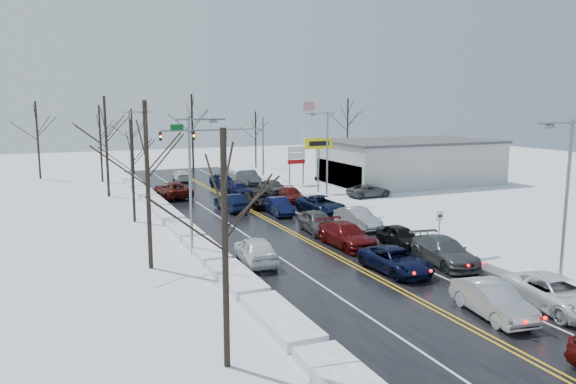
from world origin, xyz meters
name	(u,v)px	position (x,y,z in m)	size (l,w,h in m)	color
ground	(288,230)	(0.00, 0.00, 0.00)	(160.00, 160.00, 0.00)	silver
road_surface	(278,225)	(0.00, 2.00, 0.01)	(14.00, 84.00, 0.01)	black
snow_bank_left	(185,234)	(-7.60, 2.00, 0.00)	(1.86, 72.00, 0.50)	white
snow_bank_right	(359,218)	(7.60, 2.00, 0.00)	(1.86, 72.00, 0.50)	white
traffic_signal_mast	(225,138)	(3.45, 27.99, 5.48)	(13.28, 0.39, 8.00)	slate
tires_plus_sign	(319,147)	(10.50, 15.99, 4.99)	(3.20, 0.34, 6.00)	slate
used_vehicles_sign	(296,157)	(10.50, 22.00, 3.32)	(2.20, 0.22, 4.65)	slate
speed_limit_sign	(440,221)	(8.20, -8.00, 1.63)	(0.55, 0.09, 2.35)	slate
flagpole	(304,132)	(15.17, 30.00, 5.93)	(1.87, 1.20, 10.00)	silver
dealership_building	(410,162)	(23.98, 18.00, 2.66)	(20.40, 12.40, 5.30)	#B0AFAB
streetlight_se	(565,190)	(8.30, -18.00, 5.31)	(3.20, 0.25, 9.00)	slate
streetlight_ne	(325,149)	(8.30, 10.00, 5.31)	(3.20, 0.25, 9.00)	slate
streetlight_sw	(193,174)	(-8.30, -4.00, 5.31)	(3.20, 0.25, 9.00)	slate
streetlight_nw	(132,144)	(-8.30, 24.00, 5.31)	(3.20, 0.25, 9.00)	slate
tree_left_a	(224,203)	(-11.00, -20.00, 6.29)	(3.60, 3.60, 9.00)	#2D231C
tree_left_b	(146,152)	(-11.50, -6.00, 6.99)	(4.00, 4.00, 10.00)	#2D231C
tree_left_c	(132,151)	(-10.50, 8.00, 5.94)	(3.40, 3.40, 8.50)	#2D231C
tree_left_d	(105,127)	(-11.20, 22.00, 7.33)	(4.20, 4.20, 10.50)	#2D231C
tree_left_e	(100,129)	(-10.80, 34.00, 6.64)	(3.80, 3.80, 9.50)	#2D231C
tree_far_a	(37,125)	(-18.00, 40.00, 6.99)	(4.00, 4.00, 10.00)	#2D231C
tree_far_b	(132,128)	(-6.00, 41.00, 6.29)	(3.60, 3.60, 9.00)	#2D231C
tree_far_c	(192,118)	(2.00, 39.00, 7.68)	(4.40, 4.40, 11.00)	#2D231C
tree_far_d	(256,129)	(12.00, 40.50, 5.94)	(3.40, 3.40, 8.50)	#2D231C
tree_far_e	(348,118)	(28.00, 41.00, 7.33)	(4.20, 4.20, 10.50)	#2D231C
queued_car_1	(492,316)	(1.86, -20.04, 0.00)	(1.69, 4.85, 1.60)	#B0B3B9
queued_car_2	(395,272)	(1.58, -12.47, 0.00)	(2.39, 5.18, 1.44)	black
queued_car_3	(346,246)	(1.80, -6.11, 0.00)	(2.27, 5.58, 1.62)	#530B0C
queued_car_4	(318,233)	(1.84, -1.57, 0.00)	(1.98, 4.93, 1.68)	#414347
queued_car_5	(279,214)	(1.74, 6.12, 0.00)	(1.59, 4.56, 1.50)	black
queued_car_6	(261,207)	(1.60, 10.27, 0.00)	(2.45, 5.32, 1.48)	black
queued_car_7	(239,195)	(1.71, 17.44, 0.00)	(1.86, 4.57, 1.33)	black
queued_car_8	(223,188)	(1.67, 23.17, 0.00)	(1.96, 4.88, 1.66)	#0B1333
queued_car_10	(556,310)	(5.29, -20.59, 0.00)	(2.63, 5.69, 1.58)	white
queued_car_11	(444,264)	(5.28, -12.25, 0.00)	(2.28, 5.60, 1.62)	#424547
queued_car_12	(400,247)	(5.24, -7.62, 0.00)	(1.73, 4.30, 1.46)	black
queued_car_13	(358,228)	(5.44, -1.39, 0.00)	(1.68, 4.83, 1.59)	#ACB0B4
queued_car_14	(321,214)	(5.40, 4.97, 0.00)	(2.64, 5.73, 1.59)	black
queued_car_15	(291,201)	(5.40, 11.72, 0.00)	(1.90, 4.68, 1.36)	#470C09
queued_car_16	(273,194)	(5.40, 16.74, 0.00)	(1.86, 4.63, 1.58)	#383A3C
queued_car_17	(249,184)	(5.38, 24.72, 0.00)	(1.76, 5.06, 1.67)	#3C3E41
oncoming_car_0	(231,211)	(-1.64, 9.37, 0.00)	(1.66, 4.76, 1.57)	black
oncoming_car_1	(173,198)	(-5.08, 18.70, 0.00)	(2.76, 5.98, 1.66)	#491009
oncoming_car_2	(182,181)	(-1.56, 30.63, 0.00)	(1.99, 4.88, 1.42)	silver
oncoming_car_3	(255,263)	(-5.34, -7.42, 0.00)	(1.99, 4.96, 1.69)	white
parked_car_0	(369,197)	(14.00, 10.96, 0.00)	(2.19, 4.75, 1.32)	#47494C
parked_car_1	(372,190)	(16.93, 15.08, 0.00)	(2.24, 5.50, 1.60)	#3B3D40
parked_car_2	(326,182)	(14.81, 22.50, 0.00)	(1.61, 4.00, 1.36)	black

